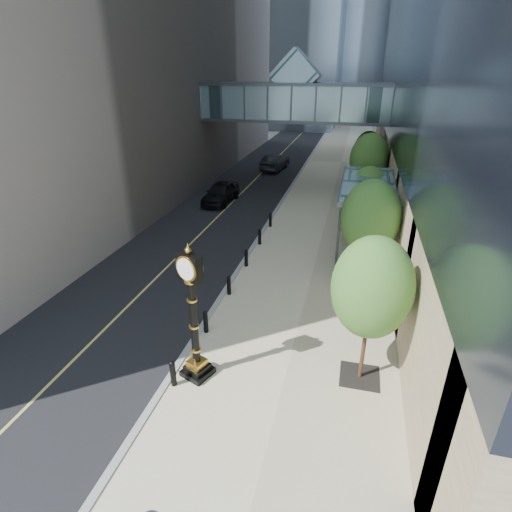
# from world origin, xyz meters

# --- Properties ---
(ground) EXTENTS (320.00, 320.00, 0.00)m
(ground) POSITION_xyz_m (0.00, 0.00, 0.00)
(ground) COLOR gray
(ground) RESTS_ON ground
(road) EXTENTS (8.00, 180.00, 0.02)m
(road) POSITION_xyz_m (-7.00, 40.00, 0.01)
(road) COLOR black
(road) RESTS_ON ground
(sidewalk) EXTENTS (8.00, 180.00, 0.06)m
(sidewalk) POSITION_xyz_m (1.00, 40.00, 0.03)
(sidewalk) COLOR #C4BA97
(sidewalk) RESTS_ON ground
(curb) EXTENTS (0.25, 180.00, 0.07)m
(curb) POSITION_xyz_m (-3.00, 40.00, 0.04)
(curb) COLOR gray
(curb) RESTS_ON ground
(skywalk) EXTENTS (17.00, 4.20, 5.80)m
(skywalk) POSITION_xyz_m (-3.00, 28.00, 7.71)
(skywalk) COLOR #44696D
(skywalk) RESTS_ON ground
(entrance_canopy) EXTENTS (3.00, 8.00, 4.38)m
(entrance_canopy) POSITION_xyz_m (3.48, 14.00, 4.19)
(entrance_canopy) COLOR #383F44
(entrance_canopy) RESTS_ON ground
(bollard_row) EXTENTS (0.20, 16.20, 0.90)m
(bollard_row) POSITION_xyz_m (-2.70, 9.00, 0.51)
(bollard_row) COLOR black
(bollard_row) RESTS_ON sidewalk
(street_trees) EXTENTS (2.84, 28.56, 5.85)m
(street_trees) POSITION_xyz_m (3.60, 15.81, 3.71)
(street_trees) COLOR black
(street_trees) RESTS_ON sidewalk
(street_clock) EXTENTS (1.23, 1.23, 5.01)m
(street_clock) POSITION_xyz_m (-2.09, 1.71, 2.23)
(street_clock) COLOR black
(street_clock) RESTS_ON sidewalk
(pedestrian) EXTENTS (0.73, 0.58, 1.74)m
(pedestrian) POSITION_xyz_m (2.81, 9.93, 0.93)
(pedestrian) COLOR beige
(pedestrian) RESTS_ON sidewalk
(car_near) EXTENTS (2.18, 4.99, 1.67)m
(car_near) POSITION_xyz_m (-7.89, 21.61, 0.86)
(car_near) COLOR black
(car_near) RESTS_ON road
(car_far) EXTENTS (2.44, 5.30, 1.68)m
(car_far) POSITION_xyz_m (-5.91, 34.34, 0.86)
(car_far) COLOR black
(car_far) RESTS_ON road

